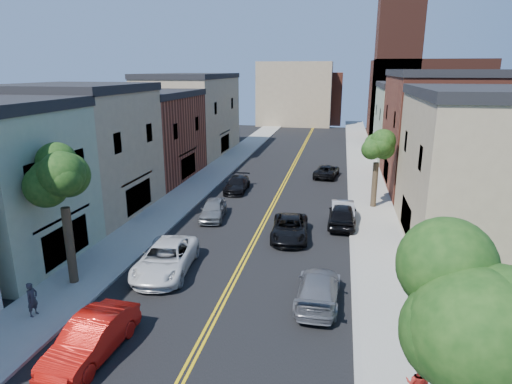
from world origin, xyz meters
The scene contains 28 objects.
sidewalk_left centered at (-7.90, 40.00, 0.07)m, with size 3.20×100.00×0.15m, color gray.
sidewalk_right centered at (7.90, 40.00, 0.07)m, with size 3.20×100.00×0.15m, color gray.
curb_left centered at (-6.15, 40.00, 0.07)m, with size 0.30×100.00×0.15m, color gray.
curb_right centered at (6.15, 40.00, 0.07)m, with size 0.30×100.00×0.15m, color gray.
bldg_left_tan_near centered at (-14.00, 25.00, 4.50)m, with size 9.00×10.00×9.00m, color #998466.
bldg_left_brick centered at (-14.00, 36.00, 4.00)m, with size 9.00×12.00×8.00m, color brown.
bldg_left_tan_far centered at (-14.00, 50.00, 4.75)m, with size 9.00×16.00×9.50m, color #998466.
bldg_right_tan centered at (14.00, 24.00, 4.50)m, with size 9.00×12.00×9.00m, color #998466.
bldg_right_brick centered at (14.00, 38.00, 5.00)m, with size 9.00×14.00×10.00m, color brown.
bldg_right_palegrn centered at (14.00, 52.00, 4.25)m, with size 9.00×12.00×8.50m, color gray.
church centered at (16.33, 67.07, 7.24)m, with size 16.20×14.20×22.60m.
backdrop_left centered at (-4.00, 82.00, 6.00)m, with size 14.00×8.00×12.00m, color #998466.
backdrop_center centered at (0.00, 86.00, 5.00)m, with size 10.00×8.00×10.00m, color brown.
fence_right centered at (9.50, 9.50, 1.10)m, with size 0.04×15.00×1.90m, color #143F1E.
tree_left_mid centered at (-7.88, 14.01, 6.58)m, with size 5.20×5.20×9.29m.
tree_right_corner centered at (7.93, 4.01, 7.31)m, with size 5.80×5.80×10.35m.
tree_right_far centered at (7.92, 30.01, 5.76)m, with size 4.40×4.40×8.03m.
red_sedan centered at (-3.80, 8.90, 0.77)m, with size 1.63×4.68×1.54m, color red.
white_pickup centered at (-3.80, 16.17, 0.79)m, with size 2.62×5.67×1.58m, color silver.
grey_car_left centered at (-3.80, 25.15, 0.71)m, with size 1.67×4.14×1.41m, color slate.
black_car_left centered at (-3.80, 32.69, 0.65)m, with size 1.82×4.47×1.30m, color black.
grey_car_right centered at (4.43, 14.56, 0.70)m, with size 1.97×4.84×1.41m, color slate.
black_car_right centered at (5.50, 25.42, 0.80)m, with size 1.89×4.69×1.60m, color black.
silver_car_right centered at (5.50, 26.88, 0.73)m, with size 1.55×4.46×1.47m, color #A2A4A9.
dark_car_right_far centered at (3.90, 39.69, 0.64)m, with size 2.12×4.60×1.28m, color black.
black_suv_lane centered at (2.17, 22.39, 0.69)m, with size 2.28×4.95×1.38m, color black.
pedestrian_left centered at (-7.77, 10.81, 0.92)m, with size 0.56×0.37×1.55m, color #28272F.
pedestrian_right centered at (7.90, 8.41, 0.95)m, with size 0.78×0.60×1.60m, color maroon.
Camera 1 is at (5.07, -3.98, 10.59)m, focal length 30.50 mm.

